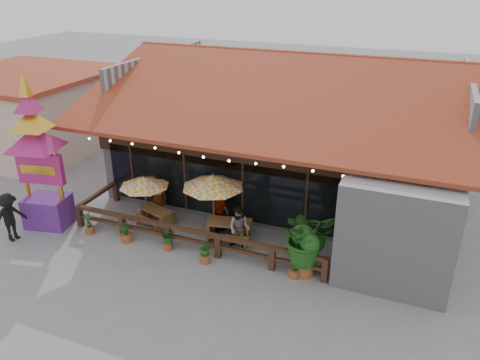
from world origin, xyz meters
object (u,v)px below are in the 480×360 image
at_px(umbrella_right, 213,182).
at_px(picnic_table_right, 229,227).
at_px(picnic_table_left, 156,214).
at_px(tropical_plant, 307,238).
at_px(pedestrian, 10,217).
at_px(umbrella_left, 144,182).
at_px(thai_sign_tower, 35,143).

xyz_separation_m(umbrella_right, picnic_table_right, (0.75, -0.27, -1.64)).
distance_m(umbrella_right, picnic_table_left, 3.00).
bearing_deg(tropical_plant, pedestrian, -169.82).
xyz_separation_m(umbrella_left, picnic_table_left, (0.37, 0.07, -1.37)).
xyz_separation_m(umbrella_right, thai_sign_tower, (-6.36, -1.85, 1.30)).
distance_m(umbrella_right, pedestrian, 7.65).
bearing_deg(umbrella_left, picnic_table_left, 10.87).
relative_size(picnic_table_left, thai_sign_tower, 0.25).
xyz_separation_m(umbrella_right, picnic_table_left, (-2.44, -0.23, -1.74)).
bearing_deg(picnic_table_left, umbrella_right, 5.34).
relative_size(umbrella_left, umbrella_right, 0.83).
distance_m(umbrella_left, thai_sign_tower, 4.21).
xyz_separation_m(picnic_table_right, thai_sign_tower, (-7.11, -1.58, 2.94)).
bearing_deg(picnic_table_left, pedestrian, -145.26).
distance_m(umbrella_left, umbrella_right, 2.85).
bearing_deg(tropical_plant, picnic_table_left, 170.19).
height_order(thai_sign_tower, pedestrian, thai_sign_tower).
relative_size(umbrella_left, tropical_plant, 0.86).
bearing_deg(umbrella_left, tropical_plant, -8.69).
bearing_deg(pedestrian, umbrella_left, -44.02).
distance_m(picnic_table_right, thai_sign_tower, 7.86).
relative_size(umbrella_left, pedestrian, 1.09).
relative_size(tropical_plant, pedestrian, 1.28).
bearing_deg(thai_sign_tower, umbrella_right, 16.18).
bearing_deg(umbrella_left, picnic_table_right, 0.51).
height_order(umbrella_left, pedestrian, umbrella_left).
distance_m(umbrella_right, tropical_plant, 4.23).
xyz_separation_m(picnic_table_left, thai_sign_tower, (-3.92, -1.62, 3.03)).
bearing_deg(umbrella_right, picnic_table_right, -19.64).
bearing_deg(picnic_table_right, umbrella_right, 160.36).
height_order(thai_sign_tower, tropical_plant, thai_sign_tower).
relative_size(picnic_table_left, tropical_plant, 0.69).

